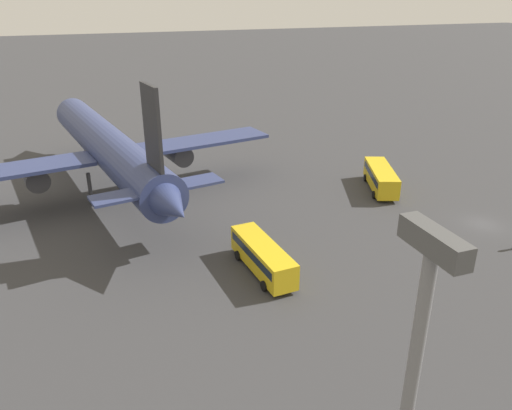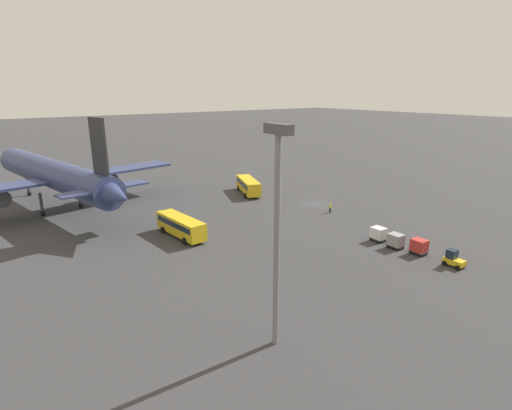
{
  "view_description": "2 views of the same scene",
  "coord_description": "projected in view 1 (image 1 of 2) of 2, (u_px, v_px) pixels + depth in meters",
  "views": [
    {
      "loc": [
        -40.88,
        43.35,
        25.59
      ],
      "look_at": [
        5.26,
        26.69,
        4.28
      ],
      "focal_mm": 35.0,
      "sensor_mm": 36.0,
      "label": 1
    },
    {
      "loc": [
        -53.05,
        52.72,
        21.26
      ],
      "look_at": [
        -6.34,
        18.19,
        4.38
      ],
      "focal_mm": 28.0,
      "sensor_mm": 36.0,
      "label": 2
    }
  ],
  "objects": [
    {
      "name": "shuttle_bus_far",
      "position": [
        263.0,
        255.0,
        48.41
      ],
      "size": [
        10.26,
        3.57,
        3.0
      ],
      "rotation": [
        0.0,
        0.0,
        0.08
      ],
      "color": "gold",
      "rests_on": "ground"
    },
    {
      "name": "shuttle_bus_near",
      "position": [
        381.0,
        177.0,
        68.49
      ],
      "size": [
        10.72,
        6.39,
        3.09
      ],
      "rotation": [
        0.0,
        0.0,
        -0.37
      ],
      "color": "gold",
      "rests_on": "ground"
    },
    {
      "name": "airplane",
      "position": [
        109.0,
        148.0,
        64.97
      ],
      "size": [
        51.12,
        44.14,
        17.47
      ],
      "rotation": [
        0.0,
        0.0,
        0.18
      ],
      "color": "navy",
      "rests_on": "ground"
    },
    {
      "name": "ground_plane",
      "position": [
        483.0,
        224.0,
        58.96
      ],
      "size": [
        600.0,
        600.0,
        0.0
      ],
      "primitive_type": "plane",
      "color": "#38383A"
    }
  ]
}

